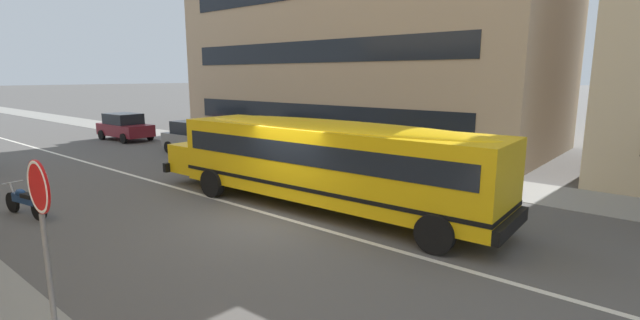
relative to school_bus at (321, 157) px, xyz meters
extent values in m
plane|color=#54514F|center=(-0.27, -1.39, -1.58)|extent=(400.00, 400.00, 0.00)
cube|color=gray|center=(-0.27, 6.12, -1.58)|extent=(120.00, 3.00, 0.01)
cube|color=silver|center=(-0.27, -1.39, -1.58)|extent=(110.00, 0.16, 0.01)
cube|color=yellow|center=(0.23, 0.01, -0.10)|extent=(10.25, 2.69, 2.03)
cube|color=yellow|center=(-5.59, -0.21, -0.61)|extent=(1.55, 2.00, 1.02)
cube|color=black|center=(-6.33, -0.24, -0.95)|extent=(0.27, 2.32, 0.33)
cube|color=black|center=(5.38, 0.20, -0.95)|extent=(0.27, 2.32, 0.33)
cube|color=black|center=(0.23, 0.01, 0.26)|extent=(9.64, 2.71, 0.59)
cube|color=black|center=(0.23, 0.01, -0.70)|extent=(10.27, 2.73, 0.11)
ellipsoid|color=yellow|center=(0.23, 0.01, 0.91)|extent=(9.83, 2.49, 0.33)
cylinder|color=red|center=(-3.07, 1.21, -0.20)|extent=(0.42, 0.42, 0.03)
cylinder|color=black|center=(-3.59, -1.29, -1.12)|extent=(0.93, 0.29, 0.92)
cylinder|color=black|center=(-3.67, 1.02, -1.12)|extent=(0.93, 0.29, 0.92)
cylinder|color=black|center=(4.13, -1.00, -1.12)|extent=(0.93, 0.29, 0.92)
cylinder|color=black|center=(4.05, 1.31, -1.12)|extent=(0.93, 0.29, 0.92)
cube|color=maroon|center=(-18.53, 3.31, -0.93)|extent=(3.96, 1.85, 0.70)
cube|color=black|center=(-18.68, 3.30, -0.26)|extent=(2.26, 1.64, 0.64)
cylinder|color=black|center=(-17.26, 4.21, -1.28)|extent=(0.61, 0.20, 0.60)
cylinder|color=black|center=(-17.20, 2.51, -1.28)|extent=(0.61, 0.20, 0.60)
cylinder|color=black|center=(-19.86, 4.11, -1.28)|extent=(0.61, 0.20, 0.60)
cylinder|color=black|center=(-19.80, 2.41, -1.28)|extent=(0.61, 0.20, 0.60)
cube|color=gray|center=(-11.07, 3.39, -0.93)|extent=(3.98, 1.90, 0.70)
cube|color=black|center=(-11.22, 3.38, -0.26)|extent=(2.28, 1.67, 0.64)
cylinder|color=black|center=(-9.82, 4.30, -1.28)|extent=(0.61, 0.21, 0.60)
cylinder|color=black|center=(-9.73, 2.60, -1.28)|extent=(0.61, 0.21, 0.60)
cylinder|color=black|center=(-12.41, 4.17, -1.28)|extent=(0.61, 0.21, 0.60)
cylinder|color=black|center=(-12.33, 2.47, -1.28)|extent=(0.61, 0.21, 0.60)
cylinder|color=black|center=(-6.67, -6.07, -1.28)|extent=(0.61, 0.19, 0.60)
cylinder|color=black|center=(-5.29, -5.84, -1.28)|extent=(0.61, 0.22, 0.60)
cube|color=navy|center=(-5.98, -5.95, -1.08)|extent=(1.11, 0.34, 0.24)
ellipsoid|color=navy|center=(-6.15, -5.98, -0.92)|extent=(0.43, 0.28, 0.22)
cube|color=black|center=(-5.76, -5.92, -0.96)|extent=(0.55, 0.28, 0.12)
cylinder|color=silver|center=(-6.52, -6.04, -0.66)|extent=(0.12, 0.56, 0.03)
cylinder|color=silver|center=(-6.55, -6.05, -1.03)|extent=(0.29, 0.10, 0.67)
cylinder|color=slate|center=(2.02, -8.00, -0.48)|extent=(0.07, 0.07, 2.20)
cylinder|color=red|center=(2.02, -8.00, 0.97)|extent=(0.70, 0.03, 0.70)
torus|color=white|center=(2.02, -8.00, 0.97)|extent=(0.69, 0.05, 0.69)
cube|color=tan|center=(-7.33, 12.69, 6.42)|extent=(21.29, 10.13, 16.00)
cube|color=black|center=(-7.33, 7.60, 0.34)|extent=(17.88, 0.04, 1.10)
cube|color=black|center=(-7.33, 7.60, 3.54)|extent=(17.88, 0.04, 1.10)
camera|label=1|loc=(8.27, -9.90, 2.36)|focal=25.08mm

